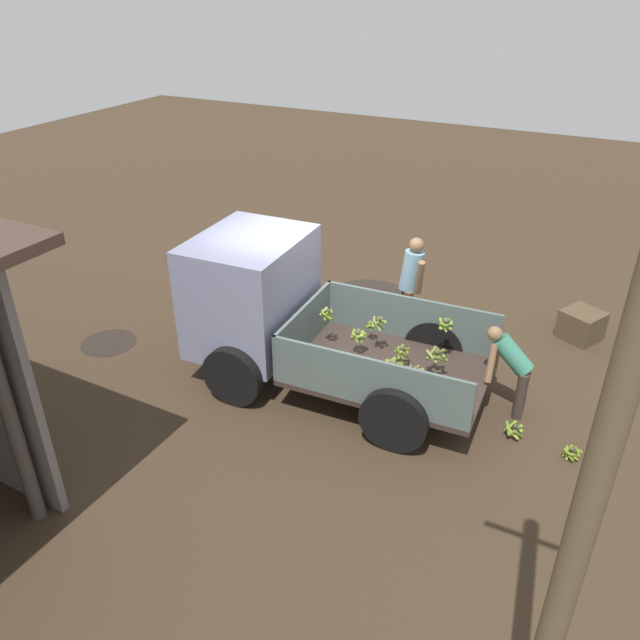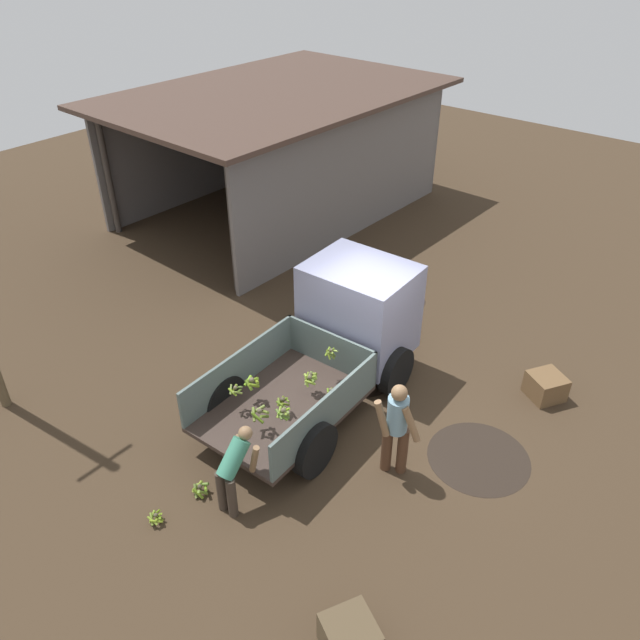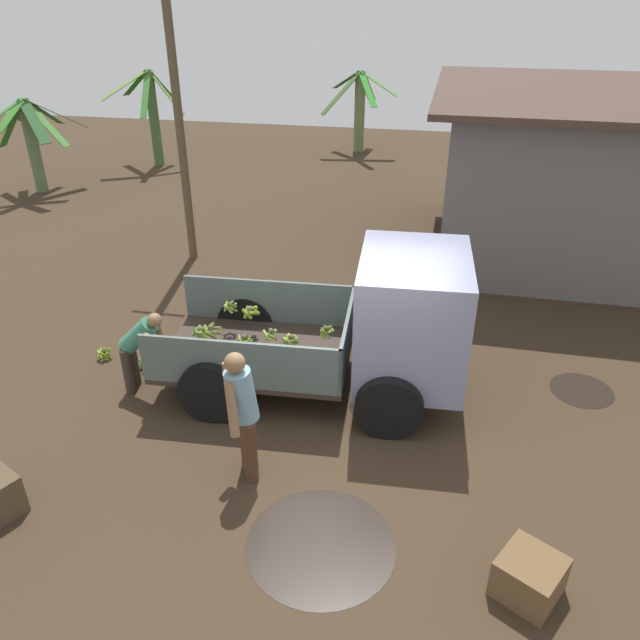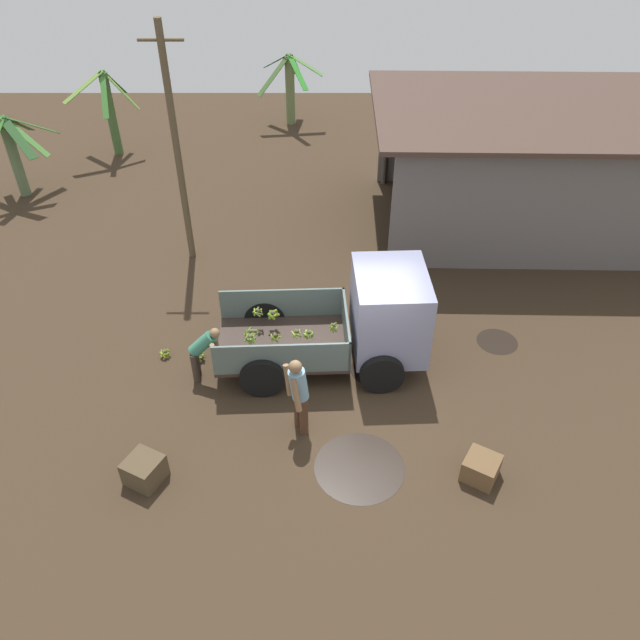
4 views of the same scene
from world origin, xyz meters
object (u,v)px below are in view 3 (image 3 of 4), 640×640
cargo_truck (381,325)px  person_worker_loading (139,346)px  wooden_crate_1 (529,577)px  banana_bunch_on_ground_1 (146,361)px  utility_pole (178,112)px  banana_bunch_on_ground_0 (104,353)px  person_foreground_visitor (242,410)px

cargo_truck → person_worker_loading: (-3.37, -0.58, -0.37)m
person_worker_loading → wooden_crate_1: (5.18, -2.53, -0.52)m
banana_bunch_on_ground_1 → utility_pole: bearing=101.1°
person_worker_loading → banana_bunch_on_ground_1: (-0.24, 0.53, -0.63)m
banana_bunch_on_ground_1 → wooden_crate_1: bearing=-29.5°
utility_pole → banana_bunch_on_ground_1: size_ratio=20.72×
cargo_truck → banana_bunch_on_ground_0: bearing=176.8°
person_foreground_visitor → banana_bunch_on_ground_0: person_foreground_visitor is taller
person_foreground_visitor → wooden_crate_1: person_foreground_visitor is taller
person_foreground_visitor → person_worker_loading: person_foreground_visitor is taller
person_worker_loading → banana_bunch_on_ground_0: bearing=144.5°
wooden_crate_1 → cargo_truck: bearing=120.1°
cargo_truck → banana_bunch_on_ground_1: (-3.61, -0.05, -1.01)m
person_foreground_visitor → utility_pole: bearing=-90.3°
utility_pole → person_worker_loading: 5.35m
person_worker_loading → cargo_truck: bearing=7.4°
person_worker_loading → banana_bunch_on_ground_1: 0.86m
person_worker_loading → wooden_crate_1: bearing=-28.5°
cargo_truck → utility_pole: size_ratio=0.74×
banana_bunch_on_ground_0 → cargo_truck: bearing=-0.7°
utility_pole → person_worker_loading: (1.06, -4.73, -2.27)m
banana_bunch_on_ground_1 → person_worker_loading: bearing=-66.1°
cargo_truck → wooden_crate_1: (1.81, -3.11, -0.90)m
person_worker_loading → person_foreground_visitor: bearing=-38.3°
person_foreground_visitor → wooden_crate_1: bearing=134.4°
person_worker_loading → wooden_crate_1: person_worker_loading is taller
cargo_truck → person_worker_loading: size_ratio=3.39×
utility_pole → banana_bunch_on_ground_1: 5.16m
person_worker_loading → banana_bunch_on_ground_0: person_worker_loading is taller
person_foreground_visitor → person_worker_loading: size_ratio=1.35×
cargo_truck → person_worker_loading: bearing=-172.7°
person_foreground_visitor → wooden_crate_1: size_ratio=3.05×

